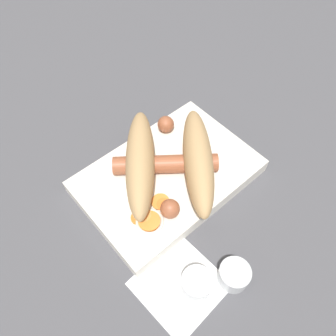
# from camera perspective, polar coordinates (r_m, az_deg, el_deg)

# --- Properties ---
(ground_plane) EXTENTS (3.00, 3.00, 0.00)m
(ground_plane) POSITION_cam_1_polar(r_m,az_deg,el_deg) (0.54, -0.00, -2.21)
(ground_plane) COLOR #4C4C51
(food_tray) EXTENTS (0.28, 0.19, 0.03)m
(food_tray) POSITION_cam_1_polar(r_m,az_deg,el_deg) (0.53, -0.00, -1.44)
(food_tray) COLOR silver
(food_tray) RESTS_ON ground_plane
(bread_roll) EXTENTS (0.23, 0.24, 0.06)m
(bread_roll) POSITION_cam_1_polar(r_m,az_deg,el_deg) (0.50, 0.20, 1.33)
(bread_roll) COLOR tan
(bread_roll) RESTS_ON food_tray
(sausage) EXTENTS (0.14, 0.16, 0.03)m
(sausage) POSITION_cam_1_polar(r_m,az_deg,el_deg) (0.51, -0.05, 0.94)
(sausage) COLOR #9E5638
(sausage) RESTS_ON food_tray
(pickled_veggies) EXTENTS (0.08, 0.05, 0.00)m
(pickled_veggies) POSITION_cam_1_polar(r_m,az_deg,el_deg) (0.48, -3.13, -8.47)
(pickled_veggies) COLOR orange
(pickled_veggies) RESTS_ON food_tray
(napkin) EXTENTS (0.11, 0.11, 0.00)m
(napkin) POSITION_cam_1_polar(r_m,az_deg,el_deg) (0.47, 2.05, -19.58)
(napkin) COLOR white
(napkin) RESTS_ON ground_plane
(condiment_cup_near) EXTENTS (0.04, 0.04, 0.03)m
(condiment_cup_near) POSITION_cam_1_polar(r_m,az_deg,el_deg) (0.46, 5.02, -19.46)
(condiment_cup_near) COLOR silver
(condiment_cup_near) RESTS_ON ground_plane
(condiment_cup_far) EXTENTS (0.04, 0.04, 0.03)m
(condiment_cup_far) POSITION_cam_1_polar(r_m,az_deg,el_deg) (0.47, 11.37, -17.85)
(condiment_cup_far) COLOR silver
(condiment_cup_far) RESTS_ON ground_plane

